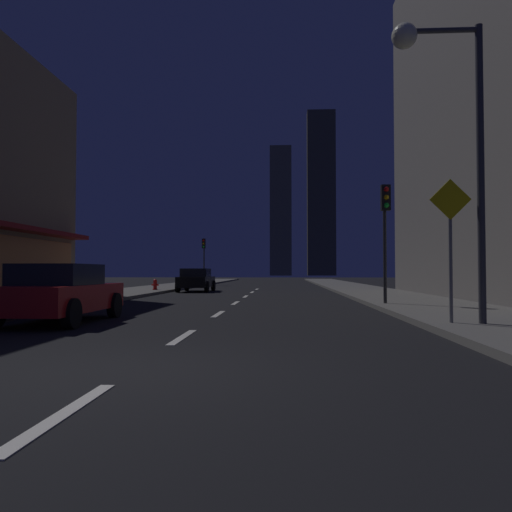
{
  "coord_description": "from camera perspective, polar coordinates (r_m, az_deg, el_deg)",
  "views": [
    {
      "loc": [
        1.95,
        -6.39,
        1.27
      ],
      "look_at": [
        0.0,
        28.13,
        2.33
      ],
      "focal_mm": 35.25,
      "sensor_mm": 36.0,
      "label": 1
    }
  ],
  "objects": [
    {
      "name": "pedestrian_crossing_sign",
      "position": [
        11.82,
        21.21,
        1.99
      ],
      "size": [
        0.91,
        0.08,
        3.15
      ],
      "color": "slate",
      "rests_on": "sidewalk_right"
    },
    {
      "name": "traffic_light_near_right",
      "position": [
        18.25,
        14.47,
        4.34
      ],
      "size": [
        0.32,
        0.48,
        4.2
      ],
      "color": "#2D2D2D",
      "rests_on": "sidewalk_right"
    },
    {
      "name": "lane_marking_center",
      "position": [
        20.13,
        -2.35,
        -5.36
      ],
      "size": [
        0.16,
        33.4,
        0.01
      ],
      "color": "silver",
      "rests_on": "ground"
    },
    {
      "name": "car_parked_far",
      "position": [
        31.88,
        -6.8,
        -2.7
      ],
      "size": [
        1.98,
        4.24,
        1.45
      ],
      "color": "black",
      "rests_on": "ground"
    },
    {
      "name": "traffic_light_far_left",
      "position": [
        46.73,
        -5.94,
        0.61
      ],
      "size": [
        0.32,
        0.48,
        4.2
      ],
      "color": "#2D2D2D",
      "rests_on": "sidewalk_left"
    },
    {
      "name": "car_parked_near",
      "position": [
        13.38,
        -21.35,
        -3.9
      ],
      "size": [
        1.98,
        4.24,
        1.45
      ],
      "color": "#B21919",
      "rests_on": "ground"
    },
    {
      "name": "sidewalk_right",
      "position": [
        38.74,
        10.74,
        -3.5
      ],
      "size": [
        4.0,
        76.0,
        0.15
      ],
      "primitive_type": "cube",
      "color": "#605E59",
      "rests_on": "ground"
    },
    {
      "name": "skyscraper_distant_mid",
      "position": [
        160.54,
        7.41,
        7.07
      ],
      "size": [
        8.76,
        5.36,
        51.76
      ],
      "primitive_type": "cube",
      "color": "#474435",
      "rests_on": "ground"
    },
    {
      "name": "ground_plane",
      "position": [
        38.46,
        0.33,
        -3.73
      ],
      "size": [
        78.0,
        136.0,
        0.1
      ],
      "primitive_type": "cube",
      "color": "black"
    },
    {
      "name": "skyscraper_distant_tall",
      "position": [
        157.81,
        2.82,
        5.09
      ],
      "size": [
        6.68,
        6.45,
        40.18
      ],
      "primitive_type": "cube",
      "color": "#605B48",
      "rests_on": "ground"
    },
    {
      "name": "street_lamp_right",
      "position": [
        12.17,
        20.27,
        16.52
      ],
      "size": [
        1.96,
        0.56,
        6.58
      ],
      "color": "#38383D",
      "rests_on": "sidewalk_right"
    },
    {
      "name": "sidewalk_left",
      "position": [
        39.44,
        -9.9,
        -3.47
      ],
      "size": [
        4.0,
        76.0,
        0.15
      ],
      "primitive_type": "cube",
      "color": "#605E59",
      "rests_on": "ground"
    },
    {
      "name": "fire_hydrant_far_left",
      "position": [
        31.16,
        -11.38,
        -3.23
      ],
      "size": [
        0.42,
        0.3,
        0.65
      ],
      "color": "red",
      "rests_on": "sidewalk_left"
    }
  ]
}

